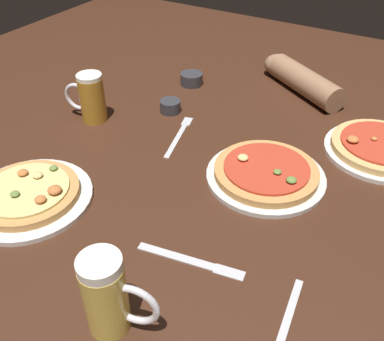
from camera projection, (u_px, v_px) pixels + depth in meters
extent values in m
cube|color=#3D2114|center=(192.00, 182.00, 1.09)|extent=(2.40, 2.40, 0.03)
cylinder|color=silver|center=(29.00, 198.00, 1.00)|extent=(0.29, 0.29, 0.01)
cylinder|color=tan|center=(27.00, 193.00, 0.99)|extent=(0.24, 0.24, 0.02)
cylinder|color=#DBC67A|center=(26.00, 189.00, 0.99)|extent=(0.19, 0.19, 0.01)
ellipsoid|color=#C67038|center=(40.00, 199.00, 0.94)|extent=(0.03, 0.03, 0.01)
ellipsoid|color=olive|center=(15.00, 194.00, 0.96)|extent=(0.02, 0.02, 0.01)
ellipsoid|color=#C67038|center=(23.00, 173.00, 1.02)|extent=(0.02, 0.02, 0.01)
ellipsoid|color=#C67038|center=(55.00, 190.00, 0.97)|extent=(0.03, 0.03, 0.02)
ellipsoid|color=olive|center=(53.00, 168.00, 1.04)|extent=(0.02, 0.02, 0.01)
ellipsoid|color=#DBC67A|center=(38.00, 175.00, 1.01)|extent=(0.02, 0.02, 0.01)
cylinder|color=silver|center=(379.00, 151.00, 1.16)|extent=(0.28, 0.28, 0.01)
cylinder|color=tan|center=(380.00, 146.00, 1.15)|extent=(0.25, 0.25, 0.02)
cylinder|color=#B73823|center=(381.00, 142.00, 1.14)|extent=(0.21, 0.21, 0.01)
ellipsoid|color=#C67038|center=(374.00, 139.00, 1.14)|extent=(0.02, 0.02, 0.01)
ellipsoid|color=#C67038|center=(353.00, 139.00, 1.13)|extent=(0.03, 0.03, 0.02)
cylinder|color=silver|center=(265.00, 176.00, 1.07)|extent=(0.29, 0.29, 0.01)
cylinder|color=tan|center=(266.00, 172.00, 1.06)|extent=(0.25, 0.25, 0.02)
cylinder|color=#B73823|center=(267.00, 168.00, 1.05)|extent=(0.21, 0.21, 0.01)
ellipsoid|color=#DBC67A|center=(243.00, 158.00, 1.07)|extent=(0.03, 0.03, 0.01)
ellipsoid|color=olive|center=(291.00, 180.00, 1.00)|extent=(0.02, 0.02, 0.01)
ellipsoid|color=olive|center=(277.00, 172.00, 1.03)|extent=(0.02, 0.02, 0.01)
cylinder|color=gold|center=(106.00, 298.00, 0.71)|extent=(0.07, 0.07, 0.14)
cylinder|color=white|center=(99.00, 265.00, 0.66)|extent=(0.07, 0.07, 0.02)
torus|color=silver|center=(133.00, 305.00, 0.70)|extent=(0.09, 0.03, 0.09)
cylinder|color=#B27A23|center=(92.00, 99.00, 1.26)|extent=(0.07, 0.07, 0.13)
cylinder|color=white|center=(89.00, 77.00, 1.21)|extent=(0.07, 0.07, 0.01)
torus|color=silver|center=(78.00, 97.00, 1.27)|extent=(0.09, 0.03, 0.09)
cylinder|color=#333338|center=(170.00, 106.00, 1.32)|extent=(0.06, 0.06, 0.04)
cylinder|color=#333338|center=(191.00, 79.00, 1.47)|extent=(0.08, 0.08, 0.04)
cube|color=silver|center=(288.00, 318.00, 0.76)|extent=(0.03, 0.18, 0.01)
cube|color=silver|center=(179.00, 257.00, 0.87)|extent=(0.18, 0.05, 0.01)
cube|color=silver|center=(229.00, 272.00, 0.84)|extent=(0.06, 0.03, 0.00)
cube|color=silver|center=(176.00, 140.00, 1.20)|extent=(0.06, 0.18, 0.01)
cube|color=silver|center=(187.00, 121.00, 1.28)|extent=(0.04, 0.05, 0.00)
cylinder|color=#936B4C|center=(305.00, 82.00, 1.41)|extent=(0.29, 0.23, 0.08)
ellipsoid|color=#936B4C|center=(278.00, 65.00, 1.51)|extent=(0.10, 0.08, 0.07)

